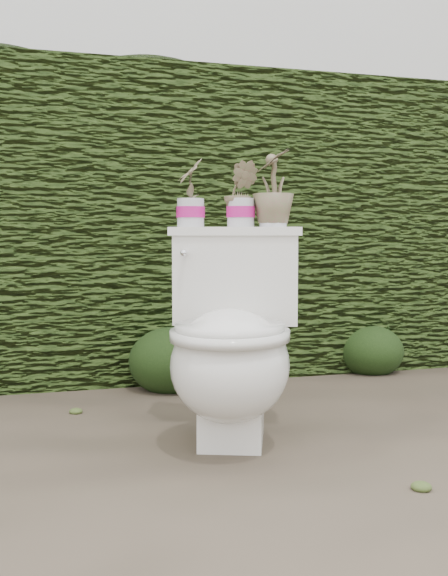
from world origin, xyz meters
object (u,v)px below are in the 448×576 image
object	(u,v)px
potted_plant_center	(241,196)
potted_plant_right	(273,190)
toilet	(232,346)
potted_plant_left	(191,195)

from	to	relation	value
potted_plant_center	potted_plant_right	xyz separation A→B (m)	(0.11, -0.05, 0.02)
potted_plant_center	potted_plant_right	bearing A→B (deg)	7.14
toilet	potted_plant_center	distance (m)	0.59
potted_plant_left	toilet	bearing A→B (deg)	19.37
toilet	potted_plant_left	bearing A→B (deg)	126.16
toilet	potted_plant_left	world-z (taller)	potted_plant_left
potted_plant_left	potted_plant_right	bearing A→B (deg)	73.22
potted_plant_left	potted_plant_right	xyz separation A→B (m)	(0.29, -0.12, 0.02)
potted_plant_left	potted_plant_center	world-z (taller)	potted_plant_left
toilet	potted_plant_right	distance (m)	0.63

